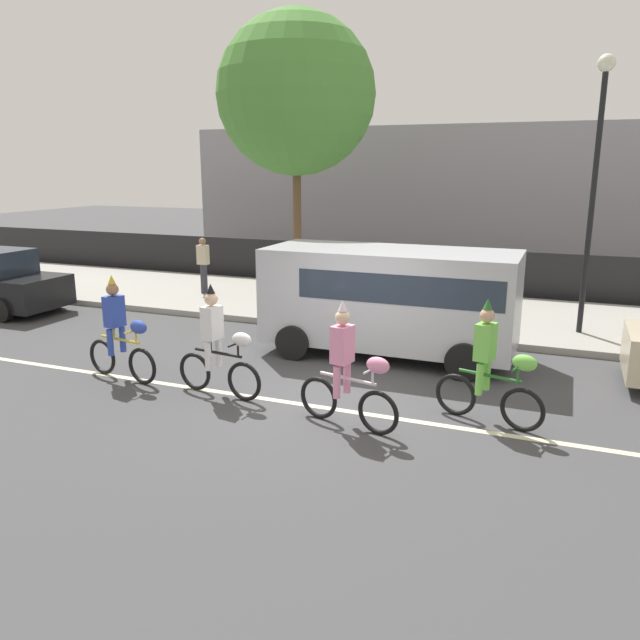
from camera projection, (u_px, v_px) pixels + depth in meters
ground_plane at (335, 397)px, 10.50m from camera, size 80.00×80.00×0.00m
road_centre_line at (324, 408)px, 10.05m from camera, size 36.00×0.14×0.01m
sidewalk_curb at (422, 312)px, 16.34m from camera, size 60.00×5.00×0.15m
fence_line at (444, 271)px, 18.80m from camera, size 40.00×0.08×1.40m
building_backdrop at (554, 195)px, 25.11m from camera, size 28.00×8.00×5.25m
parade_cyclist_cobalt at (120, 335)px, 11.21m from camera, size 1.71×0.53×1.92m
parade_cyclist_zebra at (218, 348)px, 10.40m from camera, size 1.71×0.51×1.92m
parade_cyclist_pink at (349, 373)px, 9.14m from camera, size 1.69×0.57×1.92m
parade_cyclist_lime at (491, 370)px, 9.26m from camera, size 1.68×0.61×1.92m
parked_van_silver at (393, 294)px, 12.54m from camera, size 5.00×2.22×2.18m
street_lamp_post at (597, 156)px, 13.13m from camera, size 0.36×0.36×5.86m
street_tree_near_lamp at (296, 95)px, 17.25m from camera, size 4.42×4.42×7.77m
pedestrian_onlooker at (203, 264)px, 18.15m from camera, size 0.32×0.20×1.62m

